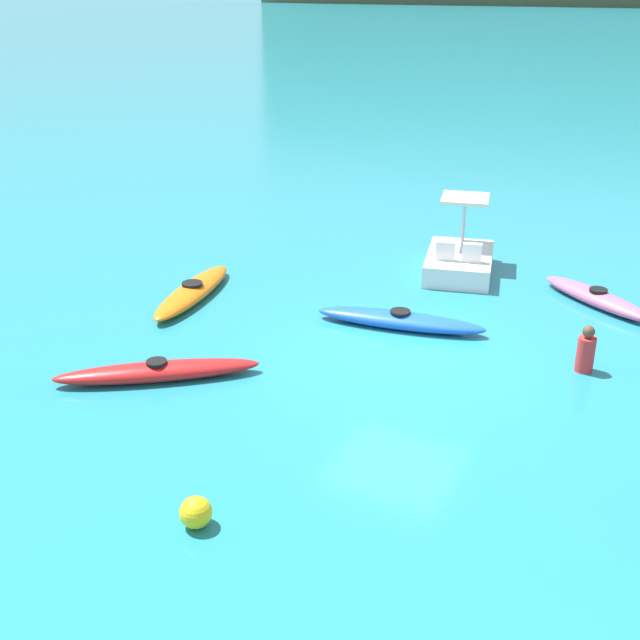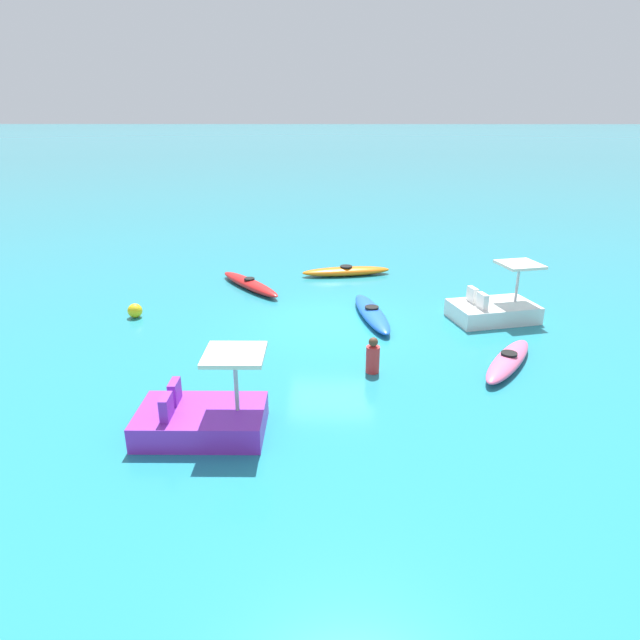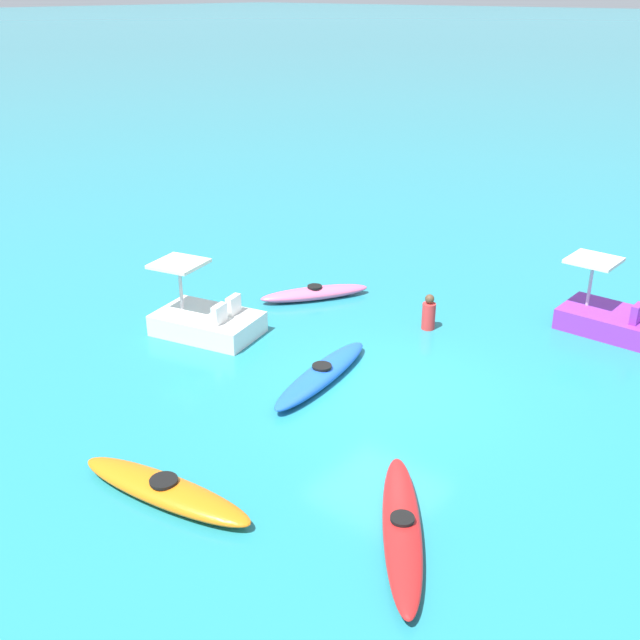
% 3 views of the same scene
% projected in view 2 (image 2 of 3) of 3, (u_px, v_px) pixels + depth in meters
% --- Properties ---
extents(ground_plane, '(600.00, 600.00, 0.00)m').
position_uv_depth(ground_plane, '(332.00, 324.00, 16.08)').
color(ground_plane, teal).
extents(kayak_red, '(3.20, 2.64, 0.37)m').
position_uv_depth(kayak_red, '(250.00, 284.00, 19.26)').
color(kayak_red, red).
rests_on(kayak_red, ground_plane).
extents(kayak_pink, '(2.79, 2.07, 0.37)m').
position_uv_depth(kayak_pink, '(508.00, 361.00, 13.30)').
color(kayak_pink, pink).
rests_on(kayak_pink, ground_plane).
extents(kayak_orange, '(1.29, 3.41, 0.37)m').
position_uv_depth(kayak_orange, '(346.00, 271.00, 20.79)').
color(kayak_orange, orange).
rests_on(kayak_orange, ground_plane).
extents(kayak_blue, '(3.50, 1.22, 0.37)m').
position_uv_depth(kayak_blue, '(372.00, 313.00, 16.45)').
color(kayak_blue, blue).
rests_on(kayak_blue, ground_plane).
extents(pedal_boat_purple, '(1.52, 2.46, 1.68)m').
position_uv_depth(pedal_boat_purple, '(202.00, 417.00, 10.49)').
color(pedal_boat_purple, purple).
rests_on(pedal_boat_purple, ground_plane).
extents(pedal_boat_white, '(2.04, 2.69, 1.68)m').
position_uv_depth(pedal_boat_white, '(494.00, 309.00, 16.29)').
color(pedal_boat_white, white).
rests_on(pedal_boat_white, ground_plane).
extents(buoy_yellow, '(0.43, 0.43, 0.43)m').
position_uv_depth(buoy_yellow, '(135.00, 311.00, 16.50)').
color(buoy_yellow, yellow).
rests_on(buoy_yellow, ground_plane).
extents(person_near_shore, '(0.37, 0.37, 0.88)m').
position_uv_depth(person_near_shore, '(373.00, 357.00, 12.95)').
color(person_near_shore, red).
rests_on(person_near_shore, ground_plane).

